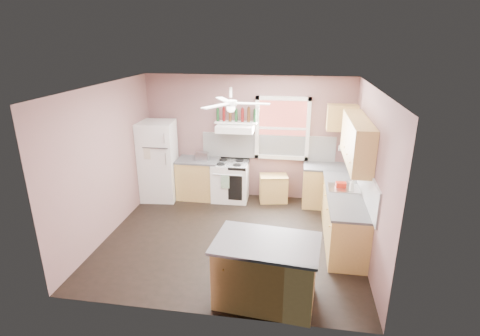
% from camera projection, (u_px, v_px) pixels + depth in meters
% --- Properties ---
extents(floor, '(4.50, 4.50, 0.00)m').
position_uv_depth(floor, '(232.00, 238.00, 6.78)').
color(floor, black).
rests_on(floor, ground).
extents(ceiling, '(4.50, 4.50, 0.00)m').
position_uv_depth(ceiling, '(231.00, 87.00, 5.88)').
color(ceiling, white).
rests_on(ceiling, ground).
extents(wall_back, '(4.50, 0.05, 2.70)m').
position_uv_depth(wall_back, '(248.00, 138.00, 8.22)').
color(wall_back, '#795553').
rests_on(wall_back, ground).
extents(wall_right, '(0.05, 4.00, 2.70)m').
position_uv_depth(wall_right, '(371.00, 175.00, 6.00)').
color(wall_right, '#795553').
rests_on(wall_right, ground).
extents(wall_left, '(0.05, 4.00, 2.70)m').
position_uv_depth(wall_left, '(106.00, 161.00, 6.67)').
color(wall_left, '#795553').
rests_on(wall_left, ground).
extents(backsplash_back, '(2.90, 0.03, 0.55)m').
position_uv_depth(backsplash_back, '(268.00, 147.00, 8.17)').
color(backsplash_back, white).
rests_on(backsplash_back, wall_back).
extents(backsplash_right, '(0.03, 2.60, 0.55)m').
position_uv_depth(backsplash_right, '(364.00, 179.00, 6.34)').
color(backsplash_right, white).
rests_on(backsplash_right, wall_right).
extents(window_view, '(1.00, 0.02, 1.20)m').
position_uv_depth(window_view, '(282.00, 128.00, 7.98)').
color(window_view, maroon).
rests_on(window_view, wall_back).
extents(window_frame, '(1.16, 0.07, 1.36)m').
position_uv_depth(window_frame, '(282.00, 129.00, 7.96)').
color(window_frame, white).
rests_on(window_frame, wall_back).
extents(refrigerator, '(0.81, 0.79, 1.75)m').
position_uv_depth(refrigerator, '(158.00, 161.00, 8.20)').
color(refrigerator, white).
rests_on(refrigerator, floor).
extents(base_cabinet_left, '(0.90, 0.60, 0.86)m').
position_uv_depth(base_cabinet_left, '(199.00, 179.00, 8.38)').
color(base_cabinet_left, '#B18B4A').
rests_on(base_cabinet_left, floor).
extents(counter_left, '(0.92, 0.62, 0.04)m').
position_uv_depth(counter_left, '(198.00, 160.00, 8.23)').
color(counter_left, '#464649').
rests_on(counter_left, base_cabinet_left).
extents(toaster, '(0.29, 0.18, 0.18)m').
position_uv_depth(toaster, '(202.00, 156.00, 8.14)').
color(toaster, silver).
rests_on(toaster, counter_left).
extents(stove, '(0.79, 0.66, 0.86)m').
position_uv_depth(stove, '(230.00, 181.00, 8.27)').
color(stove, white).
rests_on(stove, floor).
extents(range_hood, '(0.78, 0.50, 0.14)m').
position_uv_depth(range_hood, '(235.00, 128.00, 7.91)').
color(range_hood, white).
rests_on(range_hood, wall_back).
extents(bottle_shelf, '(0.90, 0.26, 0.03)m').
position_uv_depth(bottle_shelf, '(236.00, 122.00, 7.98)').
color(bottle_shelf, white).
rests_on(bottle_shelf, range_hood).
extents(cart, '(0.65, 0.49, 0.59)m').
position_uv_depth(cart, '(273.00, 188.00, 8.22)').
color(cart, '#B18B4A').
rests_on(cart, floor).
extents(base_cabinet_corner, '(1.00, 0.60, 0.86)m').
position_uv_depth(base_cabinet_corner, '(327.00, 187.00, 7.96)').
color(base_cabinet_corner, '#B18B4A').
rests_on(base_cabinet_corner, floor).
extents(base_cabinet_right, '(0.60, 2.20, 0.86)m').
position_uv_depth(base_cabinet_right, '(343.00, 217.00, 6.63)').
color(base_cabinet_right, '#B18B4A').
rests_on(base_cabinet_right, floor).
extents(counter_corner, '(1.02, 0.62, 0.04)m').
position_uv_depth(counter_corner, '(328.00, 167.00, 7.81)').
color(counter_corner, '#464649').
rests_on(counter_corner, base_cabinet_corner).
extents(counter_right, '(0.62, 2.22, 0.04)m').
position_uv_depth(counter_right, '(345.00, 194.00, 6.48)').
color(counter_right, '#464649').
rests_on(counter_right, base_cabinet_right).
extents(sink, '(0.55, 0.45, 0.03)m').
position_uv_depth(sink, '(344.00, 188.00, 6.66)').
color(sink, silver).
rests_on(sink, counter_right).
extents(faucet, '(0.03, 0.03, 0.14)m').
position_uv_depth(faucet, '(353.00, 185.00, 6.61)').
color(faucet, silver).
rests_on(faucet, sink).
extents(upper_cabinet_right, '(0.33, 1.80, 0.76)m').
position_uv_depth(upper_cabinet_right, '(357.00, 141.00, 6.35)').
color(upper_cabinet_right, '#B18B4A').
rests_on(upper_cabinet_right, wall_right).
extents(upper_cabinet_corner, '(0.60, 0.33, 0.52)m').
position_uv_depth(upper_cabinet_corner, '(342.00, 118.00, 7.57)').
color(upper_cabinet_corner, '#B18B4A').
rests_on(upper_cabinet_corner, wall_back).
extents(paper_towel, '(0.26, 0.12, 0.12)m').
position_uv_depth(paper_towel, '(345.00, 148.00, 7.79)').
color(paper_towel, white).
rests_on(paper_towel, wall_back).
extents(island, '(1.39, 0.95, 0.86)m').
position_uv_depth(island, '(266.00, 272.00, 5.08)').
color(island, '#B18B4A').
rests_on(island, floor).
extents(island_top, '(1.47, 1.04, 0.04)m').
position_uv_depth(island_top, '(267.00, 243.00, 4.93)').
color(island_top, '#464649').
rests_on(island_top, island).
extents(ceiling_fan_hub, '(0.20, 0.20, 0.08)m').
position_uv_depth(ceiling_fan_hub, '(231.00, 103.00, 5.97)').
color(ceiling_fan_hub, white).
rests_on(ceiling_fan_hub, ceiling).
extents(soap_bottle, '(0.09, 0.09, 0.23)m').
position_uv_depth(soap_bottle, '(352.00, 185.00, 6.49)').
color(soap_bottle, silver).
rests_on(soap_bottle, counter_right).
extents(red_caddy, '(0.19, 0.13, 0.10)m').
position_uv_depth(red_caddy, '(341.00, 185.00, 6.67)').
color(red_caddy, '#AC1F0E').
rests_on(red_caddy, counter_right).
extents(wine_bottles, '(0.86, 0.06, 0.31)m').
position_uv_depth(wine_bottles, '(236.00, 115.00, 7.93)').
color(wine_bottles, '#143819').
rests_on(wine_bottles, bottle_shelf).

